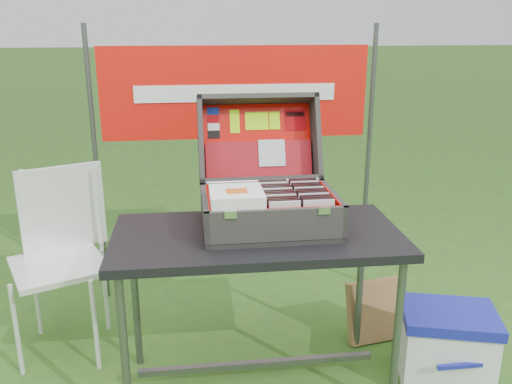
{
  "coord_description": "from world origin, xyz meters",
  "views": [
    {
      "loc": [
        -0.3,
        -2.16,
        1.7
      ],
      "look_at": [
        -0.01,
        0.1,
        0.98
      ],
      "focal_mm": 38.0,
      "sensor_mm": 36.0,
      "label": 1
    }
  ],
  "objects": [
    {
      "name": "suitcase_liner_wall_front",
      "position": [
        0.06,
        -0.08,
        0.9
      ],
      "size": [
        0.56,
        0.01,
        0.14
      ],
      "primitive_type": "cube",
      "color": "#E70803",
      "rests_on": "suitcase_base_bottom"
    },
    {
      "name": "cd_left_7",
      "position": [
        0.1,
        0.11,
        0.91
      ],
      "size": [
        0.13,
        0.01,
        0.15
      ],
      "primitive_type": "cube",
      "color": "black",
      "rests_on": "suitcase_liner_floor"
    },
    {
      "name": "cd_left_3",
      "position": [
        0.1,
        0.02,
        0.91
      ],
      "size": [
        0.13,
        0.01,
        0.15
      ],
      "primitive_type": "cube",
      "color": "black",
      "rests_on": "suitcase_liner_floor"
    },
    {
      "name": "suitcase_liner_wall_back",
      "position": [
        0.06,
        0.3,
        0.9
      ],
      "size": [
        0.56,
        0.01,
        0.14
      ],
      "primitive_type": "cube",
      "color": "#E70803",
      "rests_on": "suitcase_base_bottom"
    },
    {
      "name": "cd_right_2",
      "position": [
        0.24,
        -0.01,
        0.91
      ],
      "size": [
        0.13,
        0.01,
        0.15
      ],
      "primitive_type": "cube",
      "color": "black",
      "rests_on": "suitcase_liner_floor"
    },
    {
      "name": "cooler_lid",
      "position": [
        0.91,
        -0.01,
        0.36
      ],
      "size": [
        0.51,
        0.44,
        0.05
      ],
      "primitive_type": "cube",
      "rotation": [
        0.0,
        0.0,
        -0.28
      ],
      "color": "#191F99",
      "rests_on": "cooler_body"
    },
    {
      "name": "lid_sticker_cc_c",
      "position": [
        -0.16,
        0.55,
        1.2
      ],
      "size": [
        0.06,
        0.02,
        0.04
      ],
      "primitive_type": "cube",
      "rotation": [
        -1.93,
        0.0,
        0.0
      ],
      "color": "white",
      "rests_on": "suitcase_lid_liner"
    },
    {
      "name": "cd_right_8",
      "position": [
        0.24,
        0.14,
        0.91
      ],
      "size": [
        0.13,
        0.01,
        0.15
      ],
      "primitive_type": "cube",
      "color": "silver",
      "rests_on": "suitcase_liner_floor"
    },
    {
      "name": "suitcase_latch_left",
      "position": [
        -0.14,
        -0.1,
        0.96
      ],
      "size": [
        0.05,
        0.01,
        0.03
      ],
      "primitive_type": "cube",
      "color": "silver",
      "rests_on": "suitcase_base_wall_front"
    },
    {
      "name": "suitcase_liner_wall_left",
      "position": [
        -0.22,
        0.11,
        0.9
      ],
      "size": [
        0.01,
        0.38,
        0.14
      ],
      "primitive_type": "cube",
      "color": "#E70803",
      "rests_on": "suitcase_base_bottom"
    },
    {
      "name": "chair_leg_fl",
      "position": [
        -1.17,
        0.31,
        0.25
      ],
      "size": [
        0.02,
        0.02,
        0.5
      ],
      "primitive_type": "cylinder",
      "color": "silver",
      "rests_on": "ground"
    },
    {
      "name": "cd_left_9",
      "position": [
        0.1,
        0.16,
        0.91
      ],
      "size": [
        0.13,
        0.01,
        0.15
      ],
      "primitive_type": "cube",
      "color": "black",
      "rests_on": "suitcase_liner_floor"
    },
    {
      "name": "cd_right_1",
      "position": [
        0.24,
        -0.03,
        0.91
      ],
      "size": [
        0.13,
        0.01,
        0.15
      ],
      "primitive_type": "cube",
      "color": "black",
      "rests_on": "suitcase_liner_floor"
    },
    {
      "name": "chair_leg_bl",
      "position": [
        -1.17,
        0.69,
        0.25
      ],
      "size": [
        0.02,
        0.02,
        0.5
      ],
      "primitive_type": "cylinder",
      "color": "silver",
      "rests_on": "ground"
    },
    {
      "name": "songbook_4",
      "position": [
        -0.1,
        0.03,
        0.99
      ],
      "size": [
        0.23,
        0.23,
        0.0
      ],
      "primitive_type": "cube",
      "color": "white",
      "rests_on": "suitcase_base_wall_front"
    },
    {
      "name": "suitcase_latch_right",
      "position": [
        0.25,
        -0.1,
        0.96
      ],
      "size": [
        0.05,
        0.01,
        0.03
      ],
      "primitive_type": "cube",
      "color": "silver",
      "rests_on": "suitcase_base_wall_front"
    },
    {
      "name": "suitcase_liner_wall_right",
      "position": [
        0.33,
        0.11,
        0.9
      ],
      "size": [
        0.01,
        0.38,
        0.14
      ],
      "primitive_type": "cube",
      "color": "#E70803",
      "rests_on": "suitcase_base_bottom"
    },
    {
      "name": "chair_leg_br",
      "position": [
        -0.79,
        0.69,
        0.25
      ],
      "size": [
        0.02,
        0.02,
        0.5
      ],
      "primitive_type": "cylinder",
      "color": "silver",
      "rests_on": "ground"
    },
    {
      "name": "cd_right_10",
      "position": [
        0.24,
        0.18,
        0.91
      ],
      "size": [
        0.13,
        0.01,
        0.15
      ],
      "primitive_type": "cube",
      "color": "black",
      "rests_on": "suitcase_liner_floor"
    },
    {
      "name": "cooler_handle",
      "position": [
        0.91,
        -0.19,
        0.21
      ],
      "size": [
        0.26,
        0.02,
        0.02
      ],
      "primitive_type": "cube",
      "color": "#191F99",
      "rests_on": "cooler_body"
    },
    {
      "name": "cooler_body",
      "position": [
        0.91,
        -0.01,
        0.17
      ],
      "size": [
        0.49,
        0.42,
        0.33
      ],
      "primitive_type": "cube",
      "rotation": [
        0.0,
        0.0,
        -0.28
      ],
      "color": "white",
      "rests_on": "ground"
    },
    {
      "name": "suitcase_base_wall_right",
      "position": [
        0.35,
        0.11,
        0.89
      ],
      "size": [
        0.02,
        0.43,
        0.16
      ],
      "primitive_type": "cube",
      "color": "#44413E",
      "rests_on": "table_top"
    },
    {
      "name": "songbook_7",
      "position": [
        -0.1,
        0.03,
        1.0
      ],
      "size": [
        0.23,
        0.23,
        0.0
      ],
      "primitive_type": "cube",
      "color": "white",
      "rests_on": "suitcase_base_wall_front"
    },
    {
      "name": "suitcase_lid_rim_left",
      "position": [
        -0.23,
        0.48,
        1.14
      ],
      "size": [
        0.02,
        0.3,
        0.46
      ],
      "primitive_type": "cube",
      "rotation": [
        -1.93,
        0.0,
        0.0
      ],
      "color": "#44413E",
      "rests_on": "suitcase_lid_back"
    },
    {
      "name": "banner",
      "position": [
        0.0,
        1.09,
        1.3
      ],
      "size": [
        1.6,
        0.02,
        0.55
      ],
      "primitive_type": "cube",
      "color": "red",
      "rests_on": "banner_post_left"
    },
    {
      "name": "table_leg_fl",
      "position": [
        -0.59,
        -0.19,
        0.38
      ],
      "size": [
        0.04,
        0.04,
        0.76
      ],
      "primitive_type": "cylinder",
      "color": "#59595B",
      "rests_on": "ground"
    },
    {
      "name": "lid_card_neon_tall",
      "position": [
        -0.06,
        0.56,
        1.22
      ],
      "size": [
        0.05,
        0.04,
        0.11
      ],
      "primitive_type": "cube",
      "rotation": [
        -1.93,
        0.0,
        0.0
      ],
      "color": "#AFFE06",
      "rests_on": "suitcase_lid_liner"
    },
    {
      "name": "suitcase_pocket_cd",
      "position": [
        0.12,
        0.47,
        1.07
      ],
      "size": [
        0.14,
        0.06,
        0.13
      ],
      "primitive_type": "cube",
      "rotation": [
        -1.93,
        0.0,
        0.0
      ],
      "color": "silver",
      "rests_on": "suitcase_lid_pocket"
    },
    {
      "name": "cd_right_7",
      "position": [
        0.24,
        0.11,
        0.91
      ],
      "size": [
        0.13,
        0.01,
        0.15
      ],
      "primitive_type": "cube",
      "color": "black",
      "rests_on": "suitcase_liner_floor"
    },
    {
      "name": "suitcase_base_bottom",
      "position": [
        0.06,
        0.11,
        0.82
      ],
      "size": [
        0.61,
        0.43,
        0.02
      ],
      "primitive_type": "cube",
      "color": "#44413E",
      "rests_on": "table_top"
    },
    {
      "name": "cd_left_14",
      "position": [
        0.1,
        0.28,
        0.91
      ],
      "size": [
        0.13,
        0.01,
        0.15
      ],
      "primitive_type": "cube",
      "color": "black",
      "rests_on": "suitcase_liner_floor"
    },
    {
      "name": "lid_card_neon_main",
      "position": [
        0.06,
        0.56,
        1.22
      ],
      "size": [
        0.12,
        0.03,
        0.09
      ],
      "primitive_type": "cube",
      "rotation": [
        -1.93,
        0.0,
        0.0
      ],
      "color": "#AFFE06",
      "rests_on": "suitcase_lid_liner"
    },
    {
      "name": "cardboard_box",
      "position": [
        0.7,
        0.4,
        0.17
      ],
      "size": [
        0.34,
        0.19,
        0.35
      ],
      "primitive_type": "cube",
      "rotation": [
        -0.24,
        0.0,
        0.18
      ],
      "color": "#A16E49",
      "rests_on": "ground"
    },
    {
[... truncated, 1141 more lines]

